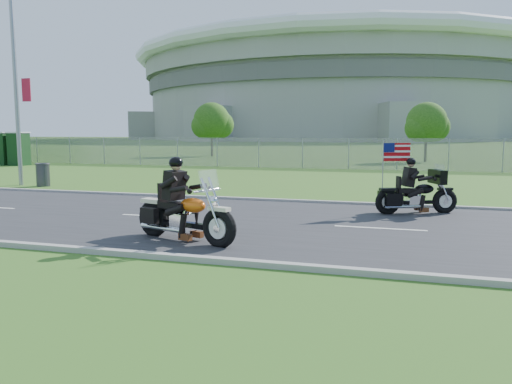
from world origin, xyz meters
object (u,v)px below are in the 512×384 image
(porta_toilet_b, at_px, (3,149))
(trash_can, at_px, (43,175))
(porta_toilet_a, at_px, (19,149))
(motorcycle_follow, at_px, (416,195))
(motorcycle_lead, at_px, (183,216))
(streetlight, at_px, (18,57))

(porta_toilet_b, height_order, trash_can, porta_toilet_b)
(porta_toilet_a, height_order, motorcycle_follow, porta_toilet_a)
(porta_toilet_a, distance_m, motorcycle_lead, 29.48)
(porta_toilet_a, relative_size, motorcycle_follow, 0.99)
(porta_toilet_a, distance_m, trash_can, 15.83)
(motorcycle_lead, bearing_deg, porta_toilet_b, 158.48)
(motorcycle_follow, xyz_separation_m, trash_can, (-15.59, 3.25, -0.07))
(streetlight, xyz_separation_m, motorcycle_follow, (16.85, -3.56, -5.08))
(porta_toilet_b, height_order, motorcycle_follow, porta_toilet_b)
(trash_can, bearing_deg, motorcycle_follow, -11.76)
(motorcycle_follow, bearing_deg, trash_can, 145.44)
(porta_toilet_a, bearing_deg, trash_can, -44.53)
(porta_toilet_a, height_order, trash_can, porta_toilet_a)
(streetlight, bearing_deg, motorcycle_lead, -36.42)
(motorcycle_lead, xyz_separation_m, trash_can, (-10.72, 8.52, -0.09))
(motorcycle_lead, bearing_deg, streetlight, 162.03)
(streetlight, height_order, porta_toilet_b, streetlight)
(porta_toilet_a, relative_size, porta_toilet_b, 1.00)
(streetlight, height_order, motorcycle_follow, streetlight)
(trash_can, bearing_deg, motorcycle_lead, -38.49)
(porta_toilet_a, relative_size, trash_can, 2.34)
(motorcycle_lead, bearing_deg, porta_toilet_a, 156.73)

